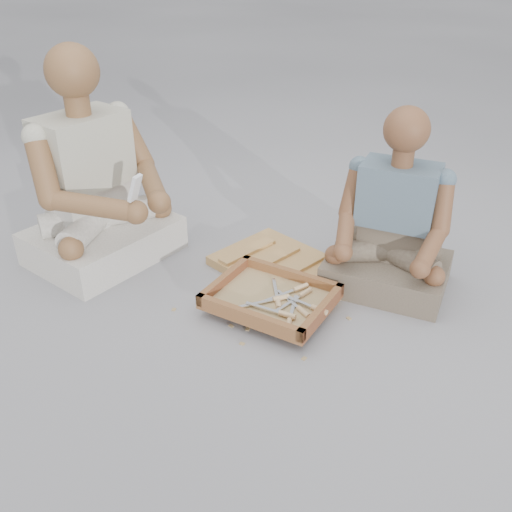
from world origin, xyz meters
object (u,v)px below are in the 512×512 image
Objects in this scene: carved_panel at (286,269)px; craftsman at (96,192)px; tool_tray at (271,298)px; companion at (392,231)px.

carved_panel is 0.65× the size of craftsman.
carved_panel is 1.28× the size of tool_tray.
craftsman is 1.24× the size of companion.
craftsman reaches higher than carved_panel.
carved_panel is at bearing 117.58° from craftsman.
companion is (0.43, 0.17, 0.25)m from carved_panel.
tool_tray is 0.60m from companion.
craftsman reaches higher than tool_tray.
craftsman is (-0.83, -0.35, 0.32)m from carved_panel.
companion is (0.32, 0.47, 0.20)m from tool_tray.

